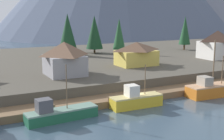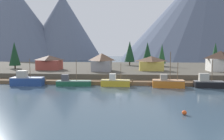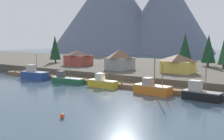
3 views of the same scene
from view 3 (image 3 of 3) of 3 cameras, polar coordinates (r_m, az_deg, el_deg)
The scene contains 18 objects.
ground_plane at distance 87.49m, azimuth 7.10°, elevation -1.80°, with size 400.00×400.00×1.00m, color #384C5B.
dock at distance 72.37m, azimuth 0.07°, elevation -2.64°, with size 80.00×4.00×1.60m.
shoreline_bank at distance 97.83m, azimuth 10.58°, elevation 0.03°, with size 400.00×56.00×2.50m, color #4C473D.
mountain_west_peak at distance 242.81m, azimuth -0.24°, elevation 11.46°, with size 96.70×96.70×67.41m, color slate.
mountain_central_peak at distance 231.23m, azimuth 10.25°, elevation 10.77°, with size 73.41×73.41×60.51m, color slate.
fishing_boat_blue at distance 86.26m, azimuth -14.60°, elevation -0.83°, with size 8.50×3.48×7.18m.
fishing_boat_green at distance 77.29m, azimuth -8.59°, elevation -1.81°, with size 9.22×2.90×6.98m.
fishing_boat_yellow at distance 70.01m, azimuth -1.86°, elevation -2.45°, with size 7.60×2.36×6.04m.
fishing_boat_orange at distance 62.13m, azimuth 7.66°, elevation -3.56°, with size 7.96×3.38×9.05m.
fishing_boat_black at distance 58.29m, azimuth 16.57°, elevation -4.36°, with size 7.28×2.83×7.15m.
house_red at distance 98.71m, azimuth -6.45°, elevation 2.36°, with size 8.15×6.41×4.99m.
house_grey at distance 84.59m, azimuth 1.52°, elevation 2.05°, with size 6.49×6.98×5.83m.
house_yellow at distance 78.99m, azimuth 12.49°, elevation 1.23°, with size 8.23×5.57×4.83m.
conifer_near_left at distance 110.75m, azimuth -10.80°, elevation 4.22°, with size 4.03×4.03×9.81m.
conifer_near_right at distance 99.08m, azimuth 17.94°, elevation 3.89°, with size 4.52×4.52×10.05m.
conifer_mid_right at distance 94.26m, azimuth 20.59°, elevation 3.44°, with size 3.34×3.34×9.29m.
conifer_back_left at distance 101.33m, azimuth 13.76°, elevation 4.32°, with size 4.52×4.52×10.55m.
channel_buoy at distance 44.38m, azimuth -9.48°, elevation -8.64°, with size 0.70×0.70×0.70m, color #E04C19.
Camera 3 is at (42.51, -55.50, 11.70)m, focal length 47.91 mm.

